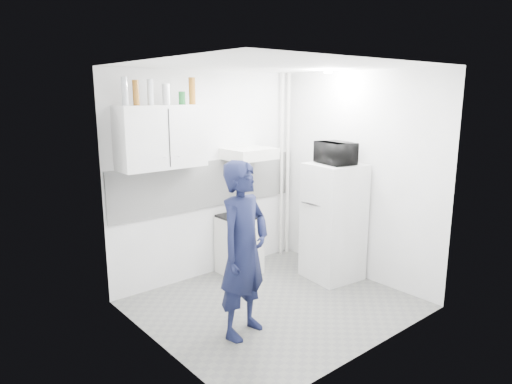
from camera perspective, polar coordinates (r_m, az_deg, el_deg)
floor at (r=5.29m, az=2.35°, el=-13.86°), size 2.80×2.80×0.00m
ceiling at (r=4.76m, az=2.64°, el=15.53°), size 2.80×2.80×0.00m
wall_back at (r=5.83m, az=-5.84°, el=2.03°), size 2.80×0.00×2.80m
wall_left at (r=4.07m, az=-12.23°, el=-2.64°), size 0.00×2.60×2.60m
wall_right at (r=5.88m, az=12.62°, el=1.89°), size 0.00×2.60×2.60m
person at (r=4.39m, az=-1.53°, el=-7.25°), size 0.71×0.56×1.72m
stove at (r=6.02m, az=-2.12°, el=-6.66°), size 0.47×0.47×0.76m
fridge at (r=5.85m, az=9.64°, el=-3.69°), size 0.68×0.68×1.48m
stove_top at (r=5.90m, az=-2.15°, el=-3.06°), size 0.45×0.45×0.03m
saucepan at (r=5.82m, az=-2.47°, el=-2.55°), size 0.21×0.21×0.11m
microwave at (r=5.67m, az=9.95°, el=4.83°), size 0.55×0.43×0.27m
bottle_a at (r=5.02m, az=-16.08°, el=12.01°), size 0.07×0.07×0.29m
bottle_b at (r=5.07m, az=-14.79°, el=11.92°), size 0.07×0.07×0.27m
bottle_c at (r=5.14m, az=-13.08°, el=12.06°), size 0.07×0.07×0.27m
canister_a at (r=5.24m, az=-11.16°, el=11.88°), size 0.09×0.09×0.23m
canister_b at (r=5.34m, az=-9.24°, el=11.51°), size 0.08×0.08×0.15m
bottle_e at (r=5.41m, az=-8.00°, el=12.40°), size 0.08×0.08×0.30m
upper_cabinet at (r=5.22m, az=-11.74°, el=6.75°), size 1.00×0.35×0.70m
range_hood at (r=5.85m, az=-0.85°, el=4.81°), size 0.60×0.50×0.14m
backsplash at (r=5.83m, az=-5.73°, el=1.04°), size 2.74×0.03×0.60m
pipe_a at (r=6.57m, az=3.98°, el=3.23°), size 0.05×0.05×2.60m
pipe_b at (r=6.49m, az=3.21°, el=3.13°), size 0.04×0.04×2.60m
ceiling_spot_fixture at (r=5.61m, az=8.99°, el=14.59°), size 0.10×0.10×0.02m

